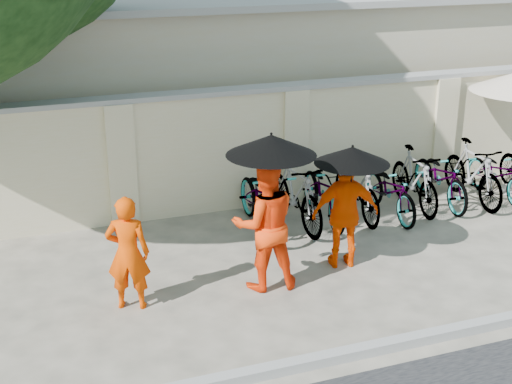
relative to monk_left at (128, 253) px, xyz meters
name	(u,v)px	position (x,y,z in m)	size (l,w,h in m)	color
ground	(244,299)	(1.42, -0.31, -0.75)	(80.00, 80.00, 0.00)	#A59A87
kerb	(295,365)	(1.42, -2.01, -0.69)	(40.00, 0.16, 0.12)	gray
compound_wall	(238,151)	(2.42, 2.89, 0.25)	(20.00, 0.30, 2.00)	beige
building_behind	(225,72)	(3.42, 6.69, 0.85)	(14.00, 6.00, 3.20)	#B2AB9A
monk_left	(128,253)	(0.00, 0.00, 0.00)	(0.55, 0.36, 1.50)	#E63E00
monk_center	(265,224)	(1.80, -0.06, 0.15)	(0.88, 0.68, 1.81)	#FF3A09
parasol_center	(271,145)	(1.85, -0.14, 1.25)	(1.16, 1.16, 1.12)	black
monk_right	(345,213)	(3.09, 0.15, 0.05)	(0.94, 0.39, 1.61)	#F34500
parasol_right	(352,155)	(3.11, 0.07, 0.92)	(1.03, 1.03, 0.88)	black
bike_0	(262,200)	(2.44, 1.73, -0.23)	(0.69, 1.98, 1.04)	#A3A3A3
bike_1	(295,194)	(3.00, 1.71, -0.19)	(0.53, 1.86, 1.12)	#A3A3A3
bike_2	(324,191)	(3.56, 1.80, -0.26)	(0.66, 1.88, 0.99)	#A3A3A3
bike_3	(357,187)	(4.11, 1.73, -0.23)	(0.49, 1.75, 1.05)	#A3A3A3
bike_4	(391,190)	(4.67, 1.57, -0.30)	(0.61, 1.74, 0.91)	#A3A3A3
bike_5	(415,179)	(5.23, 1.75, -0.23)	(0.49, 1.74, 1.05)	#A3A3A3
bike_6	(441,177)	(5.79, 1.78, -0.27)	(0.64, 1.85, 0.97)	#A3A3A3
bike_7	(473,173)	(6.34, 1.66, -0.21)	(0.51, 1.80, 1.08)	#A3A3A3
bike_8	(498,174)	(6.90, 1.66, -0.30)	(0.60, 1.71, 0.90)	#A3A3A3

